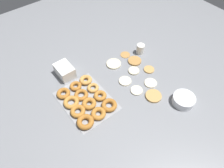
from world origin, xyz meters
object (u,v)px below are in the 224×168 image
Objects in this scene: container_stack at (65,71)px; paper_cup at (140,49)px; pancake_2 at (114,64)px; pancake_5 at (135,61)px; pancake_1 at (153,96)px; batter_bowl at (183,100)px; pancake_4 at (125,55)px; pancake_8 at (149,69)px; donut_tray at (86,101)px; pancake_0 at (125,81)px; pancake_3 at (134,71)px; pancake_6 at (151,83)px; pancake_7 at (137,90)px.

container_stack is 1.84× the size of paper_cup.
pancake_2 is 1.09× the size of pancake_5.
pancake_1 is at bearing 34.10° from container_stack.
pancake_2 is 0.61m from batter_bowl.
paper_cup is (0.18, 0.63, -0.00)m from container_stack.
pancake_4 is 0.25m from pancake_8.
pancake_5 is 0.57m from container_stack.
pancake_4 is at bearing -175.08° from pancake_5.
pancake_8 is at bearing 8.07° from pancake_4.
pancake_5 is 0.55m from donut_tray.
pancake_0 is 0.34m from donut_tray.
pancake_8 is at bearing 39.37° from pancake_2.
paper_cup reaches higher than pancake_1.
batter_bowl is (0.42, 0.53, 0.01)m from donut_tray.
pancake_5 is at bearing 158.84° from pancake_1.
pancake_1 is 0.75× the size of container_stack.
pancake_5 reaches higher than pancake_0.
pancake_5 reaches higher than pancake_3.
paper_cup reaches higher than pancake_2.
pancake_3 is 0.46m from donut_tray.
pancake_0 is 0.19m from pancake_6.
pancake_6 is 0.61× the size of container_stack.
paper_cup is at bearing 74.42° from container_stack.
pancake_0 reaches higher than pancake_7.
pancake_3 is 0.11m from pancake_5.
pancake_1 is at bearing 28.24° from pancake_7.
pancake_5 is (0.08, 0.16, 0.00)m from pancake_2.
donut_tray is (-0.03, -0.34, 0.01)m from pancake_0.
donut_tray reaches higher than pancake_7.
pancake_0 is 0.61× the size of batter_bowl.
pancake_1 is 0.28× the size of donut_tray.
batter_bowl reaches higher than pancake_8.
paper_cup is at bearing 118.08° from pancake_0.
pancake_2 reaches higher than pancake_6.
pancake_3 is 0.92× the size of pancake_6.
pancake_2 is at bearing 113.80° from donut_tray.
pancake_2 is 1.41× the size of paper_cup.
pancake_1 is 0.37m from pancake_5.
pancake_3 is 0.21× the size of donut_tray.
paper_cup is (-0.19, 0.08, 0.04)m from pancake_8.
pancake_2 is 1.38× the size of pancake_3.
pancake_7 is (-0.01, -0.13, 0.00)m from pancake_6.
pancake_5 is 0.26× the size of donut_tray.
container_stack reaches higher than pancake_7.
pancake_3 reaches higher than pancake_0.
pancake_1 is 0.47m from paper_cup.
pancake_2 is at bearing -176.95° from pancake_1.
pancake_4 is 0.93× the size of pancake_7.
container_stack is at bearing -136.05° from pancake_6.
donut_tray reaches higher than pancake_6.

